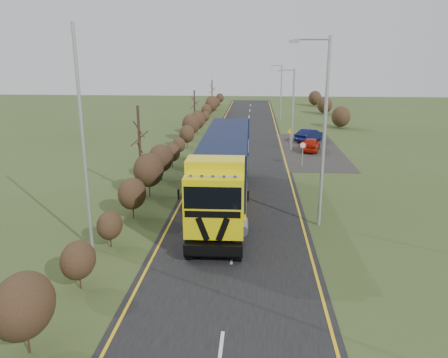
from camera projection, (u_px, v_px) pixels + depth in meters
name	position (u px, v px, depth m)	size (l,w,h in m)	color
ground	(237.00, 221.00, 24.97)	(160.00, 160.00, 0.00)	#37491F
road	(242.00, 175.00, 34.56)	(8.00, 120.00, 0.02)	black
layby	(310.00, 150.00, 43.71)	(6.00, 18.00, 0.02)	#292725
lane_markings	(242.00, 175.00, 34.26)	(7.52, 116.00, 0.01)	gold
hedgerow	(161.00, 160.00, 32.51)	(2.24, 102.04, 6.05)	#311E15
lorry	(225.00, 167.00, 26.61)	(3.16, 16.28, 4.53)	black
car_red_hatchback	(311.00, 144.00, 43.02)	(1.57, 3.90, 1.33)	#A91708
car_blue_sedan	(310.00, 135.00, 47.74)	(1.47, 4.20, 1.38)	#090D34
streetlight_near	(322.00, 125.00, 22.82)	(2.13, 0.20, 10.06)	#A5A8AA
streetlight_mid	(292.00, 106.00, 42.49)	(1.70, 0.18, 7.93)	#A5A8AA
streetlight_far	(281.00, 90.00, 62.89)	(1.69, 0.18, 7.88)	#A5A8AA
left_pole	(83.00, 143.00, 20.00)	(0.16, 0.16, 10.51)	#A5A8AA
speed_sign	(303.00, 150.00, 36.55)	(0.60, 0.10, 2.18)	#A5A8AA
warning_board	(290.00, 135.00, 46.36)	(0.65, 0.11, 1.69)	#A5A8AA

